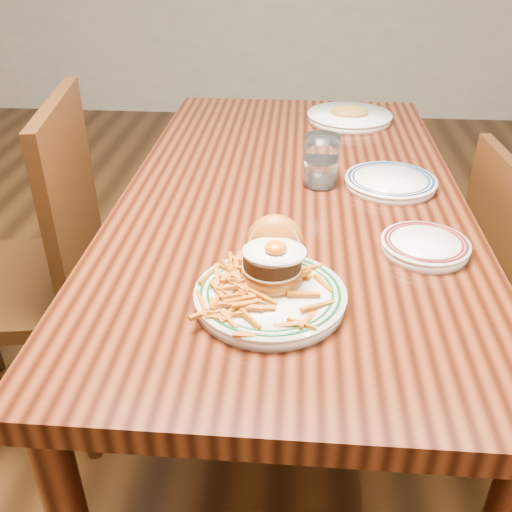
# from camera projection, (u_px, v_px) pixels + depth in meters

# --- Properties ---
(floor) EXTENTS (6.00, 6.00, 0.00)m
(floor) POSITION_uv_depth(u_px,v_px,m) (285.00, 402.00, 1.84)
(floor) COLOR black
(floor) RESTS_ON ground
(table) EXTENTS (0.85, 1.60, 0.75)m
(table) POSITION_uv_depth(u_px,v_px,m) (291.00, 221.00, 1.49)
(table) COLOR black
(table) RESTS_ON floor
(chair_left) EXTENTS (0.53, 0.53, 0.98)m
(chair_left) POSITION_uv_depth(u_px,v_px,m) (35.00, 268.00, 1.55)
(chair_left) COLOR #37190B
(chair_left) RESTS_ON floor
(main_plate) EXTENTS (0.27, 0.28, 0.13)m
(main_plate) POSITION_uv_depth(u_px,v_px,m) (271.00, 282.00, 1.03)
(main_plate) COLOR white
(main_plate) RESTS_ON table
(side_plate) EXTENTS (0.18, 0.18, 0.03)m
(side_plate) POSITION_uv_depth(u_px,v_px,m) (425.00, 245.00, 1.18)
(side_plate) COLOR white
(side_plate) RESTS_ON table
(rear_plate) EXTENTS (0.23, 0.23, 0.03)m
(rear_plate) POSITION_uv_depth(u_px,v_px,m) (390.00, 181.00, 1.46)
(rear_plate) COLOR white
(rear_plate) RESTS_ON table
(water_glass) EXTENTS (0.09, 0.09, 0.13)m
(water_glass) POSITION_uv_depth(u_px,v_px,m) (321.00, 164.00, 1.45)
(water_glass) COLOR white
(water_glass) RESTS_ON table
(far_plate) EXTENTS (0.28, 0.28, 0.05)m
(far_plate) POSITION_uv_depth(u_px,v_px,m) (349.00, 116.00, 1.91)
(far_plate) COLOR white
(far_plate) RESTS_ON table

